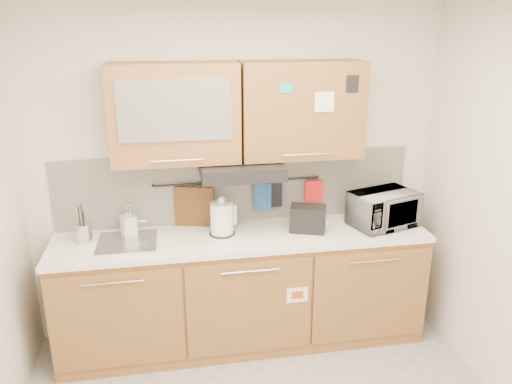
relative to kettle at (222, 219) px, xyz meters
name	(u,v)px	position (x,y,z in m)	size (l,w,h in m)	color
wall_back	(237,175)	(0.15, 0.27, 0.26)	(3.20, 3.20, 0.00)	silver
base_cabinet	(243,295)	(0.15, -0.04, -0.64)	(2.80, 0.64, 0.88)	#B0703E
countertop	(243,237)	(0.15, -0.04, -0.14)	(2.82, 0.62, 0.04)	white
backsplash	(237,187)	(0.15, 0.25, 0.16)	(2.80, 0.02, 0.56)	silver
upper_cabinets	(238,111)	(0.15, 0.09, 0.79)	(1.82, 0.37, 0.70)	#B0703E
range_hood	(241,169)	(0.15, 0.02, 0.38)	(0.60, 0.46, 0.10)	black
sink	(127,242)	(-0.70, -0.03, -0.12)	(0.42, 0.40, 0.26)	silver
utensil_rail	(237,182)	(0.15, 0.22, 0.22)	(0.02, 0.02, 1.30)	black
utensil_crock	(84,233)	(-1.00, 0.03, -0.05)	(0.12, 0.12, 0.29)	#BBBABF
kettle	(222,219)	(0.00, 0.00, 0.00)	(0.23, 0.23, 0.30)	white
toaster	(308,218)	(0.65, -0.06, -0.02)	(0.30, 0.24, 0.20)	black
microwave	(383,209)	(1.26, -0.05, 0.02)	(0.49, 0.34, 0.27)	#999999
soap_bottle	(128,221)	(-0.69, 0.11, -0.01)	(0.10, 0.10, 0.22)	#999999
cutting_board	(194,210)	(-0.20, 0.20, 0.01)	(0.31, 0.02, 0.38)	brown
oven_mitt	(263,197)	(0.35, 0.20, 0.09)	(0.13, 0.03, 0.22)	#215399
dark_pouch	(274,195)	(0.44, 0.20, 0.10)	(0.13, 0.04, 0.20)	black
pot_holder	(314,191)	(0.77, 0.20, 0.11)	(0.15, 0.02, 0.18)	red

